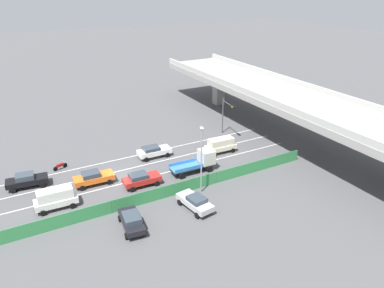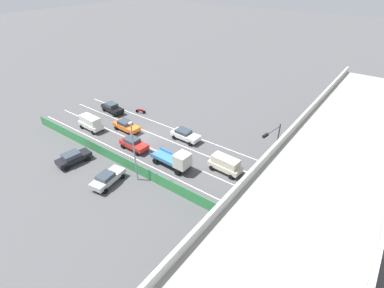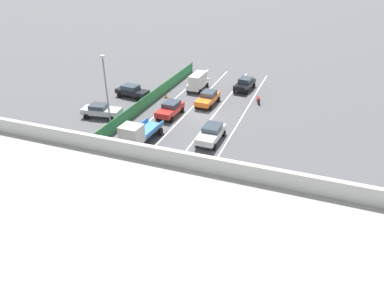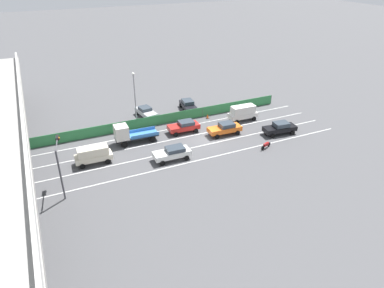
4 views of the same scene
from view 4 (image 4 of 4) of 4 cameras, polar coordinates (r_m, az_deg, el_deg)
ground_plane at (r=47.91m, az=2.02°, el=0.85°), size 300.00×300.00×0.00m
lane_line_left_edge at (r=42.87m, az=1.09°, el=-2.63°), size 0.14×42.43×0.01m
lane_line_mid_left at (r=45.40m, az=-0.69°, el=-0.76°), size 0.14×42.43×0.01m
lane_line_mid_right at (r=48.01m, az=-2.27°, el=0.90°), size 0.14×42.43×0.01m
lane_line_right_edge at (r=50.69m, az=-3.69°, el=2.40°), size 0.14×42.43×0.01m
green_fence at (r=52.18m, az=-4.58°, el=4.05°), size 0.10×38.53×1.51m
car_taxi_orange at (r=49.00m, az=5.37°, el=2.57°), size 2.18×4.75×1.66m
car_van_cream at (r=43.35m, az=-15.68°, el=-1.59°), size 2.09×4.39×2.09m
car_sedan_red at (r=49.44m, az=-1.27°, el=2.92°), size 2.18×4.45×1.62m
car_sedan_black at (r=50.40m, az=14.05°, el=2.58°), size 2.38×4.79×1.70m
car_van_white at (r=53.57m, az=8.23°, el=5.10°), size 2.05×4.44×2.28m
car_hatchback_white at (r=42.72m, az=-3.16°, el=-1.41°), size 2.15×4.56×1.57m
flatbed_truck_blue at (r=46.96m, az=-10.26°, el=1.62°), size 2.33×5.74×2.63m
motorcycle at (r=46.28m, az=11.87°, el=-0.18°), size 0.86×1.87×0.93m
parked_sedan_dark at (r=56.93m, az=-0.64°, el=6.38°), size 4.61×2.43×1.61m
parked_wagon_silver at (r=54.72m, az=-7.46°, el=5.20°), size 4.69×2.53×1.57m
traffic_light at (r=37.71m, az=-20.71°, el=-2.19°), size 3.88×0.86×5.65m
street_lamp at (r=50.33m, az=-9.23°, el=7.81°), size 0.60×0.36×8.01m
traffic_cone at (r=54.09m, az=2.52°, el=4.51°), size 0.47×0.47×0.70m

